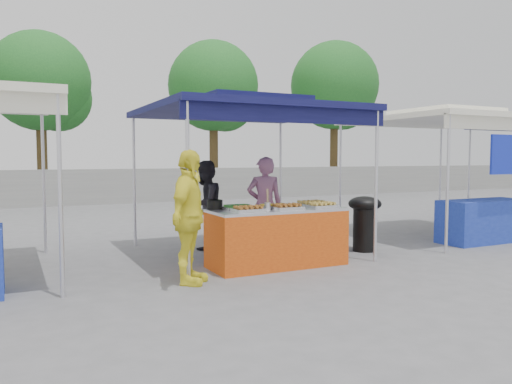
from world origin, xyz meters
name	(u,v)px	position (x,y,z in m)	size (l,w,h in m)	color
ground_plane	(274,264)	(0.00, 0.00, 0.00)	(80.00, 80.00, 0.00)	slate
back_wall	(123,186)	(0.00, 11.00, 0.60)	(40.00, 0.25, 1.20)	gray
main_canopy	(246,110)	(0.00, 0.97, 2.37)	(3.20, 3.20, 2.57)	silver
neighbor_stall_right	(461,157)	(4.50, 0.57, 1.60)	(3.20, 3.20, 2.57)	silver
tree_1	(44,86)	(-2.29, 13.19, 4.17)	(3.59, 3.55, 6.10)	#4A371C
tree_2	(216,90)	(4.34, 13.14, 4.40)	(3.76, 3.74, 6.43)	#4A371C
tree_3	(337,90)	(10.13, 12.71, 4.72)	(4.01, 4.01, 6.89)	#4A371C
vendor_table	(277,237)	(0.00, -0.10, 0.43)	(2.00, 0.80, 0.85)	#DD5113
food_tray_fl	(249,210)	(-0.58, -0.34, 0.88)	(0.42, 0.30, 0.07)	white
food_tray_fm	(287,207)	(0.04, -0.32, 0.88)	(0.42, 0.30, 0.07)	white
food_tray_fr	(322,206)	(0.63, -0.34, 0.88)	(0.42, 0.30, 0.07)	white
food_tray_bl	(238,208)	(-0.59, -0.02, 0.88)	(0.42, 0.30, 0.07)	white
food_tray_bm	(273,206)	(-0.04, -0.05, 0.88)	(0.42, 0.30, 0.07)	white
food_tray_br	(311,204)	(0.64, -0.03, 0.88)	(0.42, 0.30, 0.07)	white
cooking_pot	(215,205)	(-0.85, 0.24, 0.92)	(0.23, 0.23, 0.13)	black
skewer_cup	(268,206)	(-0.23, -0.23, 0.91)	(0.09, 0.09, 0.11)	silver
wok_burner	(365,218)	(1.90, 0.26, 0.56)	(0.56, 0.56, 0.95)	black
crate_left	(230,249)	(-0.43, 0.64, 0.16)	(0.52, 0.37, 0.31)	#162BB9
crate_right	(272,246)	(0.29, 0.60, 0.15)	(0.51, 0.36, 0.31)	#162BB9
crate_stacked	(272,228)	(0.29, 0.60, 0.45)	(0.49, 0.34, 0.29)	#162BB9
vendor_woman	(265,205)	(0.27, 0.82, 0.80)	(0.59, 0.39, 1.61)	#9C638A
helper_man	(205,205)	(-0.47, 1.65, 0.77)	(0.75, 0.59, 1.54)	#222227
customer_person	(189,217)	(-1.50, -0.52, 0.85)	(1.00, 0.41, 1.70)	#FFF238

